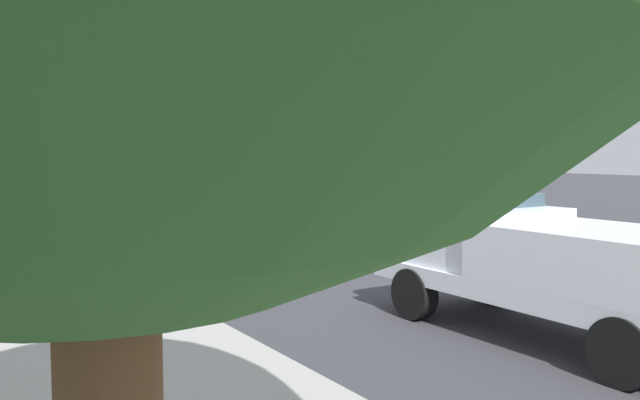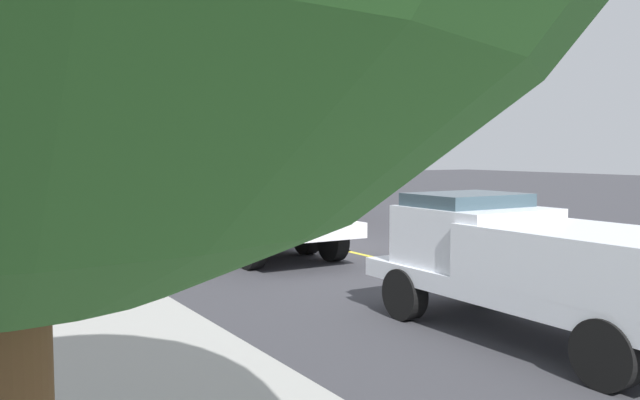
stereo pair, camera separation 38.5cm
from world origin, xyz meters
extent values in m
plane|color=#38383D|center=(0.00, 0.00, 0.00)|extent=(120.00, 120.00, 0.00)
cube|color=#9E9E99|center=(-0.22, 8.00, 0.06)|extent=(60.08, 5.24, 0.12)
cube|color=yellow|center=(0.00, 0.00, 0.00)|extent=(49.99, 1.52, 0.01)
cube|color=white|center=(0.55, 2.35, 0.90)|extent=(8.27, 2.72, 0.36)
cube|color=white|center=(3.17, 2.42, 1.67)|extent=(2.69, 2.42, 1.60)
cube|color=#384C56|center=(3.37, 2.42, 2.37)|extent=(1.86, 2.15, 0.64)
cube|color=white|center=(-0.44, 2.32, 1.62)|extent=(5.31, 2.64, 1.80)
cube|color=white|center=(-1.58, 2.22, 4.09)|extent=(0.98, 0.44, 3.09)
cube|color=white|center=(0.30, 1.88, 5.78)|extent=(3.18, 0.84, 0.64)
cube|color=white|center=(1.85, 1.60, 5.81)|extent=(0.90, 0.90, 0.90)
cube|color=yellow|center=(1.85, 1.60, 6.41)|extent=(0.36, 0.24, 0.60)
cylinder|color=black|center=(3.39, 3.55, 0.52)|extent=(1.05, 0.37, 1.04)
cylinder|color=black|center=(3.45, 1.30, 0.52)|extent=(1.05, 0.37, 1.04)
cylinder|color=black|center=(-0.96, 3.43, 0.52)|extent=(1.05, 0.37, 1.04)
cylinder|color=black|center=(-0.90, 1.18, 0.52)|extent=(1.05, 0.37, 1.04)
cylinder|color=black|center=(-2.27, 3.40, 0.52)|extent=(1.05, 0.37, 1.04)
cylinder|color=black|center=(-2.21, 1.15, 0.52)|extent=(1.05, 0.37, 1.04)
cube|color=white|center=(-9.53, 2.07, 0.75)|extent=(5.66, 2.25, 0.30)
cube|color=white|center=(-8.30, 2.11, 1.30)|extent=(2.07, 1.99, 1.10)
cube|color=#384C56|center=(-8.10, 2.11, 1.78)|extent=(1.39, 1.80, 0.56)
cube|color=white|center=(-10.54, 2.05, 1.15)|extent=(3.42, 2.19, 1.10)
cylinder|color=black|center=(-7.71, 3.07, 0.42)|extent=(0.85, 0.32, 0.84)
cylinder|color=black|center=(-7.66, 1.18, 0.42)|extent=(0.85, 0.32, 0.84)
cylinder|color=black|center=(-11.41, 2.97, 0.42)|extent=(0.85, 0.32, 0.84)
cube|color=maroon|center=(7.55, -2.84, 0.79)|extent=(4.85, 2.03, 0.70)
cube|color=#384C56|center=(7.70, -2.83, 1.39)|extent=(3.50, 1.77, 0.60)
cylinder|color=black|center=(5.94, -3.74, 0.34)|extent=(0.69, 0.26, 0.68)
cylinder|color=black|center=(5.89, -2.03, 0.34)|extent=(0.69, 0.26, 0.68)
cylinder|color=black|center=(9.20, -3.65, 0.34)|extent=(0.69, 0.26, 0.68)
cylinder|color=black|center=(9.16, -1.94, 0.34)|extent=(0.69, 0.26, 0.68)
cube|color=black|center=(-6.88, 0.06, 0.02)|extent=(0.40, 0.40, 0.04)
cone|color=orange|center=(-6.88, 0.06, 0.37)|extent=(0.32, 0.32, 0.66)
cylinder|color=white|center=(-6.88, 0.06, 0.44)|extent=(0.20, 0.20, 0.08)
cube|color=black|center=(-0.91, 0.12, 0.02)|extent=(0.40, 0.40, 0.04)
cone|color=orange|center=(-0.91, 0.12, 0.46)|extent=(0.32, 0.32, 0.84)
cylinder|color=white|center=(-0.91, 0.12, 0.55)|extent=(0.20, 0.20, 0.08)
cube|color=black|center=(4.54, 0.53, 0.02)|extent=(0.40, 0.40, 0.04)
cone|color=orange|center=(4.54, 0.53, 0.45)|extent=(0.32, 0.32, 0.83)
cylinder|color=white|center=(4.54, 0.53, 0.54)|extent=(0.20, 0.20, 0.08)
cylinder|color=gray|center=(5.64, 7.16, 4.34)|extent=(0.22, 0.22, 8.69)
camera|label=1|loc=(-15.97, 9.82, 2.74)|focal=36.76mm
camera|label=2|loc=(-16.16, 9.48, 2.74)|focal=36.76mm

